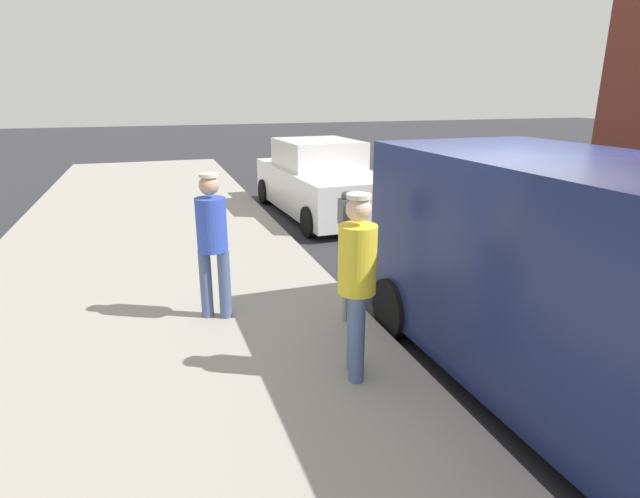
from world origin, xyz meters
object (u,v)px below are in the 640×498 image
at_px(parked_van, 630,296).
at_px(pedestrian_in_yellow, 357,275).
at_px(pedestrian_in_blue, 212,237).
at_px(parked_sedan_behind, 321,182).
at_px(parking_meter_near, 346,235).

bearing_deg(parked_van, pedestrian_in_yellow, -32.57).
xyz_separation_m(pedestrian_in_blue, parked_van, (-2.88, 2.86, 0.04)).
bearing_deg(pedestrian_in_yellow, pedestrian_in_blue, -58.09).
distance_m(pedestrian_in_blue, parked_van, 4.06).
height_order(pedestrian_in_yellow, parked_sedan_behind, pedestrian_in_yellow).
bearing_deg(pedestrian_in_yellow, parked_van, 147.43).
relative_size(pedestrian_in_yellow, parked_van, 0.33).
relative_size(parked_van, parked_sedan_behind, 1.17).
relative_size(parking_meter_near, pedestrian_in_blue, 0.90).
distance_m(pedestrian_in_yellow, parked_sedan_behind, 7.12).
distance_m(pedestrian_in_blue, pedestrian_in_yellow, 2.00).
relative_size(pedestrian_in_blue, pedestrian_in_yellow, 0.98).
xyz_separation_m(pedestrian_in_blue, pedestrian_in_yellow, (-1.06, 1.70, 0.02)).
height_order(parking_meter_near, parked_sedan_behind, parking_meter_near).
height_order(pedestrian_in_yellow, parked_van, parked_van).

